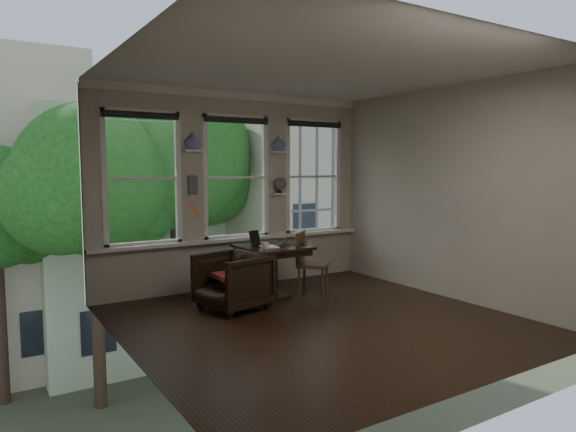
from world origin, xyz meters
TOP-DOWN VIEW (x-y plane):
  - ground at (0.00, 0.00)m, footprint 4.50×4.50m
  - ceiling at (0.00, 0.00)m, footprint 4.50×4.50m
  - wall_back at (0.00, 2.25)m, footprint 4.50×0.00m
  - wall_front at (0.00, -2.25)m, footprint 4.50×0.00m
  - wall_left at (-2.25, 0.00)m, footprint 0.00×4.50m
  - wall_right at (2.25, 0.00)m, footprint 0.00×4.50m
  - window_left at (-1.45, 2.25)m, footprint 1.10×0.12m
  - window_center at (0.00, 2.25)m, footprint 1.10×0.12m
  - window_right at (1.45, 2.25)m, footprint 1.10×0.12m
  - shelf_left at (-0.72, 2.15)m, footprint 0.26×0.16m
  - shelf_right at (0.72, 2.15)m, footprint 0.26×0.16m
  - intercom at (-0.72, 2.18)m, footprint 0.14×0.06m
  - sticky_notes at (-0.72, 2.19)m, footprint 0.16×0.01m
  - desk_fan at (0.72, 2.13)m, footprint 0.20×0.20m
  - vase_left at (-0.72, 2.15)m, footprint 0.24×0.24m
  - vase_right at (0.72, 2.15)m, footprint 0.24×0.24m
  - table at (0.11, 1.29)m, footprint 0.90×0.90m
  - armchair_left at (-0.64, 1.04)m, footprint 0.97×0.95m
  - cushion_red at (-0.64, 1.04)m, footprint 0.45×0.45m
  - side_chair_right at (0.67, 1.09)m, footprint 0.59×0.59m
  - laptop at (0.47, 1.22)m, footprint 0.40×0.34m
  - mug at (-0.13, 1.07)m, footprint 0.10×0.10m
  - drinking_glass at (0.20, 1.17)m, footprint 0.13×0.13m
  - tablet at (-0.12, 1.40)m, footprint 0.17×0.11m
  - papers at (0.01, 1.22)m, footprint 0.27×0.34m

SIDE VIEW (x-z plane):
  - ground at x=0.00m, z-range 0.00..0.00m
  - armchair_left at x=-0.64m, z-range 0.00..0.75m
  - table at x=0.11m, z-range 0.00..0.75m
  - cushion_red at x=-0.64m, z-range 0.42..0.48m
  - side_chair_right at x=0.67m, z-range 0.00..0.92m
  - papers at x=0.01m, z-range 0.75..0.75m
  - laptop at x=0.47m, z-range 0.75..0.78m
  - mug at x=-0.13m, z-range 0.75..0.84m
  - drinking_glass at x=0.20m, z-range 0.75..0.85m
  - tablet at x=-0.12m, z-range 0.75..0.97m
  - sticky_notes at x=-0.72m, z-range 1.13..1.37m
  - wall_back at x=0.00m, z-range -0.75..3.75m
  - wall_front at x=0.00m, z-range -0.75..3.75m
  - wall_left at x=-2.25m, z-range -0.75..3.75m
  - wall_right at x=2.25m, z-range -0.75..3.75m
  - desk_fan at x=0.72m, z-range 1.41..1.65m
  - intercom at x=-0.72m, z-range 1.46..1.74m
  - window_left at x=-1.45m, z-range 0.75..2.65m
  - window_center at x=0.00m, z-range 0.75..2.65m
  - window_right at x=1.45m, z-range 0.75..2.65m
  - shelf_left at x=-0.72m, z-range 2.08..2.12m
  - shelf_right at x=0.72m, z-range 2.08..2.12m
  - vase_left at x=-0.72m, z-range 2.12..2.36m
  - vase_right at x=0.72m, z-range 2.12..2.36m
  - ceiling at x=0.00m, z-range 3.00..3.00m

